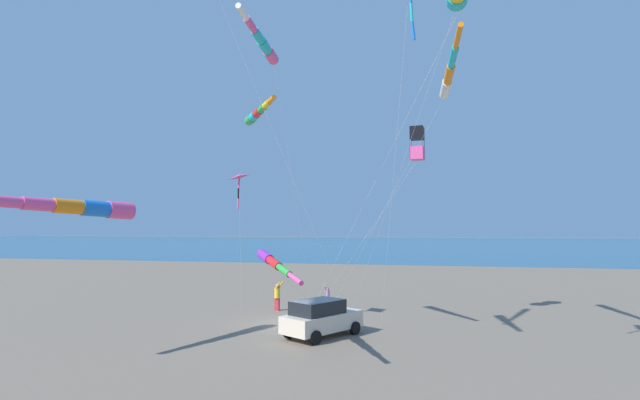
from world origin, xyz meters
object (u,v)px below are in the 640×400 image
kite_delta_black_fish_shape (239,177)px  kite_windsock_small_distant (263,43)px  parked_car (321,318)px  kite_windsock_long_streamer_left (449,76)px  kite_windsock_striped_overhead (77,207)px  person_child_green_jacket (328,294)px  kite_windsock_green_low_center (257,114)px  cooler_box (334,322)px  person_adult_flyer (277,294)px  kite_windsock_checkered_midright (273,263)px  kite_box_yellow_midlevel (417,143)px

kite_delta_black_fish_shape → kite_windsock_small_distant: bearing=-149.2°
parked_car → kite_windsock_long_streamer_left: bearing=-83.5°
kite_windsock_small_distant → kite_windsock_striped_overhead: bearing=98.0°
kite_windsock_striped_overhead → kite_delta_black_fish_shape: kite_delta_black_fish_shape is taller
person_child_green_jacket → kite_windsock_green_low_center: bearing=170.5°
kite_delta_black_fish_shape → kite_windsock_green_low_center: size_ratio=0.63×
cooler_box → kite_windsock_green_low_center: bearing=129.8°
person_adult_flyer → kite_windsock_green_low_center: 12.63m
parked_car → cooler_box: size_ratio=7.44×
parked_car → kite_windsock_checkered_midright: size_ratio=0.41×
kite_windsock_striped_overhead → kite_windsock_small_distant: kite_windsock_small_distant is taller
kite_windsock_striped_overhead → kite_delta_black_fish_shape: 8.75m
person_child_green_jacket → kite_windsock_long_streamer_left: 17.45m
kite_delta_black_fish_shape → kite_windsock_small_distant: 8.67m
parked_car → kite_box_yellow_midlevel: kite_box_yellow_midlevel is taller
person_child_green_jacket → kite_windsock_checkered_midright: kite_windsock_checkered_midright is taller
kite_box_yellow_midlevel → person_child_green_jacket: bearing=55.7°
kite_windsock_small_distant → parked_car: bearing=-19.9°
kite_windsock_long_streamer_left → kite_windsock_green_low_center: size_ratio=1.22×
person_adult_flyer → kite_box_yellow_midlevel: size_ratio=0.17×
kite_delta_black_fish_shape → kite_box_yellow_midlevel: bearing=-69.3°
kite_box_yellow_midlevel → kite_windsock_long_streamer_left: kite_windsock_long_streamer_left is taller
kite_delta_black_fish_shape → kite_windsock_green_low_center: 4.08m
kite_delta_black_fish_shape → kite_windsock_green_low_center: (-1.90, -1.78, 3.14)m
kite_windsock_checkered_midright → kite_windsock_green_low_center: bearing=30.0°
parked_car → kite_windsock_striped_overhead: (-5.60, 9.81, 5.44)m
cooler_box → person_adult_flyer: person_adult_flyer is taller
person_adult_flyer → kite_windsock_striped_overhead: 14.36m
kite_windsock_checkered_midright → parked_car: bearing=-14.0°
person_child_green_jacket → kite_delta_black_fish_shape: bearing=157.1°
kite_windsock_long_streamer_left → kite_windsock_checkered_midright: kite_windsock_long_streamer_left is taller
person_child_green_jacket → kite_windsock_striped_overhead: bearing=152.2°
kite_windsock_long_streamer_left → kite_delta_black_fish_shape: (0.82, 11.66, -4.81)m
kite_windsock_small_distant → kite_windsock_green_low_center: size_ratio=1.10×
person_child_green_jacket → kite_windsock_long_streamer_left: (-9.03, -8.19, 12.48)m
kite_delta_black_fish_shape → kite_windsock_checkered_midright: kite_delta_black_fish_shape is taller
kite_windsock_small_distant → kite_windsock_green_low_center: (4.11, 1.80, -1.99)m
kite_windsock_checkered_midright → cooler_box: bearing=-9.9°
person_adult_flyer → kite_windsock_green_low_center: (-6.98, -1.09, 10.47)m
kite_windsock_long_streamer_left → person_adult_flyer: bearing=61.7°
kite_windsock_long_streamer_left → person_child_green_jacket: bearing=42.2°
person_child_green_jacket → kite_windsock_checkered_midright: (-14.14, -0.62, 3.29)m
kite_windsock_striped_overhead → person_child_green_jacket: bearing=-27.8°
kite_box_yellow_midlevel → kite_windsock_checkered_midright: kite_box_yellow_midlevel is taller
cooler_box → kite_windsock_long_streamer_left: bearing=-106.3°
person_adult_flyer → kite_windsock_long_streamer_left: bearing=-118.3°
parked_car → kite_delta_black_fish_shape: bearing=73.2°
person_child_green_jacket → kite_windsock_checkered_midright: bearing=-177.5°
kite_box_yellow_midlevel → kite_windsock_checkered_midright: 13.14m
kite_delta_black_fish_shape → kite_windsock_small_distant: (-6.01, -3.58, 5.13)m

